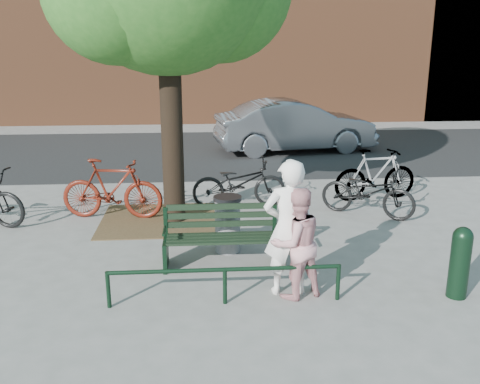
{
  "coord_description": "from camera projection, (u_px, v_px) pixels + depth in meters",
  "views": [
    {
      "loc": [
        -0.27,
        -7.54,
        3.36
      ],
      "look_at": [
        0.36,
        1.0,
        0.88
      ],
      "focal_mm": 40.0,
      "sensor_mm": 36.0,
      "label": 1
    }
  ],
  "objects": [
    {
      "name": "litter_bin",
      "position": [
        228.0,
        223.0,
        8.64
      ],
      "size": [
        0.45,
        0.45,
        0.93
      ],
      "color": "gray",
      "rests_on": "ground"
    },
    {
      "name": "ground",
      "position": [
        221.0,
        266.0,
        8.18
      ],
      "size": [
        90.0,
        90.0,
        0.0
      ],
      "primitive_type": "plane",
      "color": "gray",
      "rests_on": "ground"
    },
    {
      "name": "bicycle_c",
      "position": [
        239.0,
        183.0,
        10.92
      ],
      "size": [
        1.95,
        0.75,
        1.01
      ],
      "primitive_type": "imported",
      "rotation": [
        0.0,
        0.0,
        1.61
      ],
      "color": "black",
      "rests_on": "ground"
    },
    {
      "name": "bicycle_e",
      "position": [
        368.0,
        192.0,
        10.36
      ],
      "size": [
        1.9,
        1.53,
        0.97
      ],
      "primitive_type": "imported",
      "rotation": [
        0.0,
        0.0,
        1.01
      ],
      "color": "black",
      "rests_on": "ground"
    },
    {
      "name": "guard_railing",
      "position": [
        225.0,
        275.0,
        6.92
      ],
      "size": [
        3.06,
        0.06,
        0.51
      ],
      "color": "black",
      "rests_on": "ground"
    },
    {
      "name": "person_right",
      "position": [
        296.0,
        243.0,
        7.03
      ],
      "size": [
        0.89,
        0.79,
        1.52
      ],
      "primitive_type": "imported",
      "rotation": [
        0.0,
        0.0,
        3.5
      ],
      "color": "#D49295",
      "rests_on": "ground"
    },
    {
      "name": "parked_car",
      "position": [
        295.0,
        126.0,
        16.2
      ],
      "size": [
        4.97,
        2.35,
        1.57
      ],
      "primitive_type": "imported",
      "rotation": [
        0.0,
        0.0,
        1.72
      ],
      "color": "slate",
      "rests_on": "ground"
    },
    {
      "name": "dirt_pit",
      "position": [
        165.0,
        220.0,
        10.21
      ],
      "size": [
        2.4,
        2.0,
        0.02
      ],
      "primitive_type": "cube",
      "color": "brown",
      "rests_on": "ground"
    },
    {
      "name": "person_left",
      "position": [
        289.0,
        228.0,
        7.09
      ],
      "size": [
        0.71,
        0.49,
        1.87
      ],
      "primitive_type": "imported",
      "rotation": [
        0.0,
        0.0,
        3.2
      ],
      "color": "white",
      "rests_on": "ground"
    },
    {
      "name": "bicycle_b",
      "position": [
        112.0,
        189.0,
        10.19
      ],
      "size": [
        2.01,
        0.82,
        1.17
      ],
      "primitive_type": "imported",
      "rotation": [
        0.0,
        0.0,
        1.43
      ],
      "color": "#51150B",
      "rests_on": "ground"
    },
    {
      "name": "park_bench",
      "position": [
        221.0,
        235.0,
        8.12
      ],
      "size": [
        1.74,
        0.54,
        0.97
      ],
      "color": "black",
      "rests_on": "ground"
    },
    {
      "name": "bollard",
      "position": [
        460.0,
        260.0,
        7.07
      ],
      "size": [
        0.27,
        0.27,
        0.99
      ],
      "color": "black",
      "rests_on": "ground"
    },
    {
      "name": "bicycle_d",
      "position": [
        376.0,
        174.0,
        11.39
      ],
      "size": [
        1.91,
        0.8,
        1.11
      ],
      "primitive_type": "imported",
      "rotation": [
        0.0,
        0.0,
        1.72
      ],
      "color": "gray",
      "rests_on": "ground"
    },
    {
      "name": "road",
      "position": [
        210.0,
        152.0,
        16.32
      ],
      "size": [
        40.0,
        7.0,
        0.01
      ],
      "primitive_type": "cube",
      "color": "black",
      "rests_on": "ground"
    }
  ]
}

